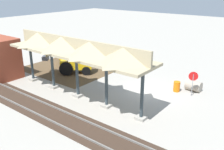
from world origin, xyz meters
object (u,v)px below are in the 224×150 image
(backhoe, at_px, (75,61))
(stop_sign, at_px, (193,79))
(concrete_pipe, at_px, (194,86))
(traffic_barrel, at_px, (177,87))

(backhoe, bearing_deg, stop_sign, -170.86)
(concrete_pipe, distance_m, traffic_barrel, 1.51)
(traffic_barrel, bearing_deg, backhoe, 10.85)
(backhoe, xyz_separation_m, traffic_barrel, (-10.46, -2.01, -0.82))
(stop_sign, height_order, traffic_barrel, stop_sign)
(stop_sign, relative_size, traffic_barrel, 2.35)
(stop_sign, distance_m, traffic_barrel, 1.74)
(stop_sign, xyz_separation_m, traffic_barrel, (1.37, -0.10, -1.07))
(stop_sign, bearing_deg, traffic_barrel, -4.28)
(stop_sign, bearing_deg, backhoe, 9.14)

